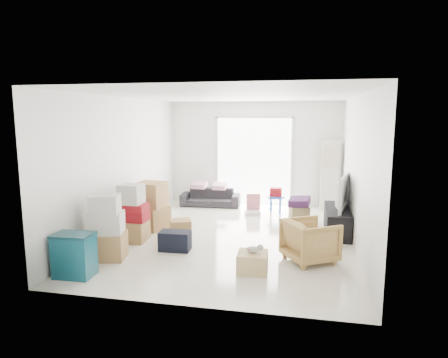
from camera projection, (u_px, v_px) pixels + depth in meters
name	position (u px, v px, depth m)	size (l,w,h in m)	color
room_shell	(233.00, 168.00, 7.61)	(4.98, 6.48, 3.18)	silver
sliding_door	(254.00, 158.00, 10.51)	(2.10, 0.04, 2.33)	white
ac_tower	(330.00, 175.00, 9.86)	(0.45, 0.30, 1.75)	beige
tv_console	(337.00, 221.00, 8.01)	(0.45, 1.49, 0.50)	black
television	(337.00, 205.00, 7.95)	(1.16, 0.67, 0.15)	black
sofa	(210.00, 194.00, 10.41)	(1.53, 0.45, 0.60)	#25252A
pillow_left	(199.00, 180.00, 10.44)	(0.42, 0.33, 0.13)	#C08C9D
pillow_right	(220.00, 181.00, 10.28)	(0.37, 0.30, 0.13)	#C08C9D
armchair	(310.00, 239.00, 6.40)	(0.73, 0.68, 0.75)	tan
storage_bins	(74.00, 255.00, 5.80)	(0.58, 0.41, 0.65)	#104B5C
box_stack_a	(106.00, 230.00, 6.51)	(0.67, 0.59, 1.07)	#AB7F4D
box_stack_b	(132.00, 216.00, 7.46)	(0.58, 0.56, 1.08)	#AB7F4D
box_stack_c	(151.00, 206.00, 8.28)	(0.81, 0.74, 0.97)	#AB7F4D
loose_box	(181.00, 228.00, 7.79)	(0.39, 0.39, 0.33)	#AB7F4D
duffel_bag	(175.00, 241.00, 6.96)	(0.53, 0.32, 0.34)	black
ottoman	(299.00, 215.00, 8.68)	(0.39, 0.39, 0.39)	olive
blanket	(299.00, 203.00, 8.64)	(0.43, 0.43, 0.14)	#441E4B
kids_table	(276.00, 195.00, 9.77)	(0.45, 0.45, 0.59)	blue
toy_walker	(253.00, 209.00, 9.56)	(0.42, 0.39, 0.48)	silver
wood_crate	(252.00, 262.00, 6.00)	(0.45, 0.45, 0.30)	tan
plush_bunny	(255.00, 249.00, 5.97)	(0.25, 0.15, 0.13)	#B2ADA8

